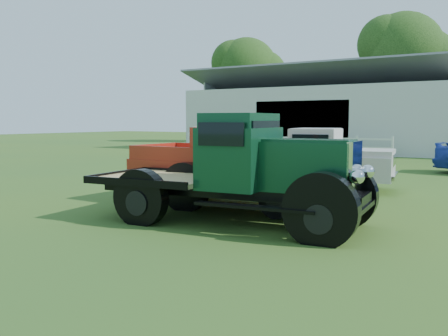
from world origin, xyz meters
The scene contains 8 objects.
ground centered at (0.00, 0.00, 0.00)m, with size 120.00×120.00×0.00m, color #46651D.
shed_left centered at (-7.00, 26.00, 2.80)m, with size 18.80×10.20×5.60m, color #9A9A9A, non-canonical shape.
fence_rail centered at (-8.00, 20.00, 0.60)m, with size 14.20×0.16×1.20m, color white, non-canonical shape.
tree_a centered at (-18.00, 33.00, 5.25)m, with size 6.30×6.30×10.50m, color black, non-canonical shape.
tree_b centered at (-4.00, 34.00, 5.75)m, with size 6.90×6.90×11.50m, color black, non-canonical shape.
vintage_flatbed centered at (0.90, 0.54, 1.12)m, with size 5.64×2.24×2.24m, color #0D3921, non-canonical shape.
red_pickup centered at (-0.31, 2.36, 0.98)m, with size 5.40×2.07×1.97m, color maroon, non-canonical shape.
white_pickup centered at (0.11, 6.33, 0.91)m, with size 4.93×1.91×1.81m, color beige, non-canonical shape.
Camera 1 is at (6.16, -7.95, 2.11)m, focal length 40.00 mm.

